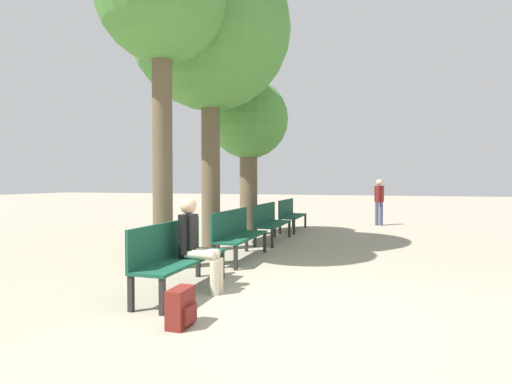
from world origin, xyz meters
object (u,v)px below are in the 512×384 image
(bench_row_0, at_px, (176,252))
(tree_row_2, at_px, (249,123))
(pedestrian_near, at_px, (379,199))
(person_seated, at_px, (196,241))
(bench_row_2, at_px, (269,220))
(tree_row_0, at_px, (162,2))
(tree_row_1, at_px, (210,31))
(backpack, at_px, (181,308))
(bench_row_1, at_px, (237,231))
(bench_row_3, at_px, (290,213))

(bench_row_0, xyz_separation_m, tree_row_2, (-0.93, 5.92, 2.64))
(pedestrian_near, bearing_deg, person_seated, -104.18)
(bench_row_2, distance_m, tree_row_2, 3.01)
(bench_row_0, bearing_deg, bench_row_2, 90.00)
(person_seated, bearing_deg, tree_row_0, 136.46)
(tree_row_1, bearing_deg, person_seated, -69.61)
(person_seated, relative_size, backpack, 3.21)
(backpack, bearing_deg, tree_row_2, 102.85)
(person_seated, distance_m, backpack, 1.42)
(bench_row_1, height_order, bench_row_2, same)
(bench_row_0, distance_m, backpack, 1.39)
(bench_row_2, distance_m, tree_row_0, 5.47)
(bench_row_1, bearing_deg, bench_row_2, 90.00)
(bench_row_2, height_order, tree_row_2, tree_row_2)
(tree_row_1, distance_m, pedestrian_near, 8.18)
(bench_row_3, relative_size, backpack, 4.63)
(tree_row_0, distance_m, backpack, 5.24)
(bench_row_0, relative_size, tree_row_2, 0.43)
(tree_row_1, bearing_deg, bench_row_2, 58.99)
(tree_row_2, xyz_separation_m, backpack, (1.61, -7.07, -2.99))
(tree_row_2, xyz_separation_m, pedestrian_near, (3.55, 3.59, -2.28))
(bench_row_3, relative_size, tree_row_1, 0.28)
(bench_row_3, bearing_deg, tree_row_2, -125.58)
(bench_row_0, xyz_separation_m, tree_row_1, (-0.93, 3.27, 4.27))
(bench_row_3, xyz_separation_m, pedestrian_near, (2.63, 2.30, 0.36))
(tree_row_1, bearing_deg, bench_row_3, 76.79)
(pedestrian_near, bearing_deg, tree_row_2, -134.67)
(bench_row_0, xyz_separation_m, pedestrian_near, (2.63, 9.52, 0.36))
(person_seated, bearing_deg, bench_row_0, -156.31)
(tree_row_1, distance_m, tree_row_2, 3.12)
(tree_row_2, distance_m, pedestrian_near, 5.54)
(bench_row_1, xyz_separation_m, pedestrian_near, (2.63, 7.11, 0.36))
(bench_row_0, bearing_deg, bench_row_1, 90.00)
(bench_row_1, height_order, tree_row_2, tree_row_2)
(backpack, bearing_deg, bench_row_3, 94.70)
(bench_row_2, distance_m, pedestrian_near, 5.40)
(bench_row_0, distance_m, person_seated, 0.31)
(person_seated, relative_size, pedestrian_near, 0.82)
(tree_row_0, height_order, tree_row_2, tree_row_0)
(person_seated, height_order, backpack, person_seated)
(bench_row_3, relative_size, tree_row_0, 0.32)
(bench_row_1, distance_m, bench_row_3, 4.81)
(bench_row_2, relative_size, bench_row_3, 1.00)
(bench_row_3, xyz_separation_m, tree_row_0, (-0.93, -5.99, 4.03))
(tree_row_2, height_order, backpack, tree_row_2)
(backpack, xyz_separation_m, pedestrian_near, (1.94, 10.67, 0.71))
(tree_row_1, height_order, pedestrian_near, tree_row_1)
(bench_row_2, bearing_deg, pedestrian_near, 60.83)
(tree_row_0, bearing_deg, bench_row_0, -52.94)
(tree_row_1, xyz_separation_m, pedestrian_near, (3.55, 6.25, -3.91))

